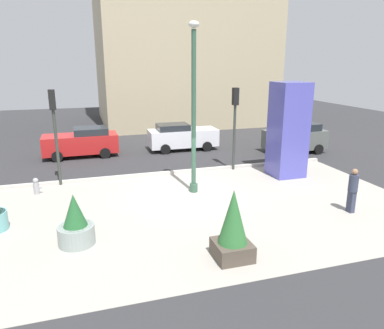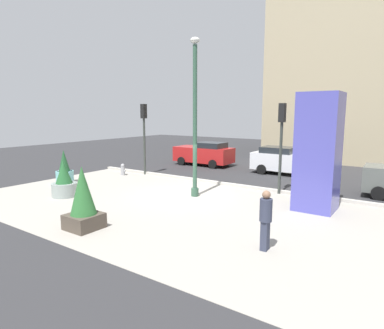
{
  "view_description": "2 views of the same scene",
  "coord_description": "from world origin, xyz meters",
  "views": [
    {
      "loc": [
        -4.25,
        -14.73,
        5.74
      ],
      "look_at": [
        0.22,
        -0.18,
        1.41
      ],
      "focal_mm": 34.1,
      "sensor_mm": 36.0,
      "label": 1
    },
    {
      "loc": [
        9.04,
        -12.51,
        3.96
      ],
      "look_at": [
        0.28,
        0.15,
        1.54
      ],
      "focal_mm": 30.74,
      "sensor_mm": 36.0,
      "label": 2
    }
  ],
  "objects": [
    {
      "name": "highrise_across_street",
      "position": [
        5.43,
        20.35,
        12.93
      ],
      "size": [
        15.3,
        12.13,
        25.86
      ],
      "primitive_type": "cube",
      "color": "tan",
      "rests_on": "ground_plane"
    },
    {
      "name": "art_pillar_blue",
      "position": [
        5.74,
        1.22,
        2.38
      ],
      "size": [
        1.57,
        1.57,
        4.76
      ],
      "primitive_type": "cube",
      "color": "#4C4CAD",
      "rests_on": "ground_plane"
    },
    {
      "name": "traffic_light_far_side",
      "position": [
        3.56,
        2.98,
        2.99
      ],
      "size": [
        0.28,
        0.42,
        4.42
      ],
      "color": "#333833",
      "rests_on": "ground_plane"
    },
    {
      "name": "lamp_post",
      "position": [
        0.41,
        0.19,
        3.57
      ],
      "size": [
        0.44,
        0.44,
        7.31
      ],
      "color": "#335642",
      "rests_on": "ground_plane"
    },
    {
      "name": "traffic_light_corner",
      "position": [
        -5.42,
        3.02,
        3.06
      ],
      "size": [
        0.28,
        0.42,
        4.51
      ],
      "color": "#333833",
      "rests_on": "ground_plane"
    },
    {
      "name": "car_curb_east",
      "position": [
        2.11,
        8.27,
        0.89
      ],
      "size": [
        4.55,
        2.02,
        1.76
      ],
      "color": "silver",
      "rests_on": "ground_plane"
    },
    {
      "name": "ground_plane",
      "position": [
        0.0,
        4.0,
        0.0
      ],
      "size": [
        60.0,
        60.0,
        0.0
      ],
      "primitive_type": "plane",
      "color": "#2D2D30"
    },
    {
      "name": "potted_plant_by_pillar",
      "position": [
        -0.21,
        -5.69,
        1.0
      ],
      "size": [
        1.08,
        1.08,
        2.19
      ],
      "color": "#4C4238",
      "rests_on": "ground_plane"
    },
    {
      "name": "car_intersection",
      "position": [
        -4.29,
        8.4,
        0.9
      ],
      "size": [
        4.49,
        2.14,
        1.78
      ],
      "color": "red",
      "rests_on": "ground_plane"
    },
    {
      "name": "potted_plant_curbside",
      "position": [
        -4.68,
        -3.39,
        0.68
      ],
      "size": [
        1.17,
        1.17,
        1.73
      ],
      "color": "gray",
      "rests_on": "ground_plane"
    },
    {
      "name": "pedestrian_crossing",
      "position": [
        5.62,
        -3.84,
        1.0
      ],
      "size": [
        0.37,
        0.37,
        1.79
      ],
      "color": "#33384C",
      "rests_on": "ground_plane"
    },
    {
      "name": "plaza_pavement",
      "position": [
        0.0,
        -2.0,
        0.0
      ],
      "size": [
        18.0,
        10.0,
        0.02
      ],
      "primitive_type": "cube",
      "color": "#9E998E",
      "rests_on": "ground_plane"
    },
    {
      "name": "fire_hydrant",
      "position": [
        -6.38,
        1.99,
        0.37
      ],
      "size": [
        0.36,
        0.26,
        0.75
      ],
      "color": "#99999E",
      "rests_on": "ground_plane"
    },
    {
      "name": "potted_plant_near_left",
      "position": [
        -7.49,
        -1.46,
        0.72
      ],
      "size": [
        0.98,
        0.98,
        1.88
      ],
      "color": "#6BB2B2",
      "rests_on": "ground_plane"
    },
    {
      "name": "curb_strip",
      "position": [
        0.0,
        3.12,
        0.08
      ],
      "size": [
        18.0,
        0.24,
        0.16
      ],
      "primitive_type": "cube",
      "color": "#B7B2A8",
      "rests_on": "ground_plane"
    }
  ]
}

